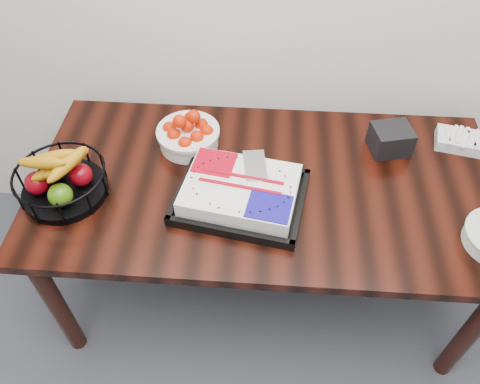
# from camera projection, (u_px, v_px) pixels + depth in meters

# --- Properties ---
(table) EXTENTS (1.80, 0.90, 0.75)m
(table) POSITION_uv_depth(u_px,v_px,m) (266.00, 197.00, 1.86)
(table) COLOR black
(table) RESTS_ON ground
(cake_tray) EXTENTS (0.52, 0.43, 0.10)m
(cake_tray) POSITION_uv_depth(u_px,v_px,m) (241.00, 192.00, 1.71)
(cake_tray) COLOR black
(cake_tray) RESTS_ON table
(tangerine_bowl) EXTENTS (0.26, 0.26, 0.16)m
(tangerine_bowl) POSITION_uv_depth(u_px,v_px,m) (188.00, 132.00, 1.89)
(tangerine_bowl) COLOR white
(tangerine_bowl) RESTS_ON table
(fruit_basket) EXTENTS (0.33, 0.33, 0.18)m
(fruit_basket) POSITION_uv_depth(u_px,v_px,m) (61.00, 180.00, 1.71)
(fruit_basket) COLOR black
(fruit_basket) RESTS_ON table
(fork_bag) EXTENTS (0.21, 0.16, 0.06)m
(fork_bag) POSITION_uv_depth(u_px,v_px,m) (460.00, 140.00, 1.92)
(fork_bag) COLOR silver
(fork_bag) RESTS_ON table
(napkin_box) EXTENTS (0.18, 0.16, 0.11)m
(napkin_box) POSITION_uv_depth(u_px,v_px,m) (391.00, 139.00, 1.88)
(napkin_box) COLOR black
(napkin_box) RESTS_ON table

